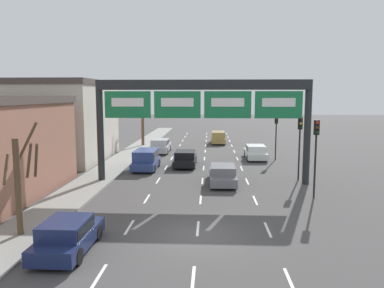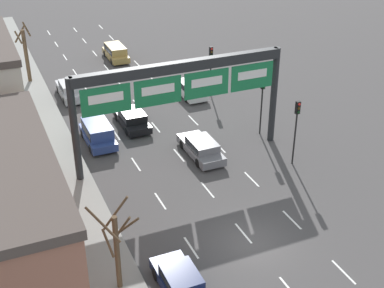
{
  "view_description": "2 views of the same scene",
  "coord_description": "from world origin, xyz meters",
  "views": [
    {
      "loc": [
        0.56,
        -16.12,
        6.27
      ],
      "look_at": [
        -0.65,
        8.64,
        3.07
      ],
      "focal_mm": 35.0,
      "sensor_mm": 36.0,
      "label": 1
    },
    {
      "loc": [
        -12.54,
        -20.64,
        19.3
      ],
      "look_at": [
        0.31,
        9.3,
        1.72
      ],
      "focal_mm": 50.0,
      "sensor_mm": 36.0,
      "label": 2
    }
  ],
  "objects": [
    {
      "name": "suv_gold",
      "position": [
        1.63,
        33.11,
        0.88
      ],
      "size": [
        1.85,
        4.72,
        1.58
      ],
      "color": "#A88947",
      "rests_on": "ground_plane"
    },
    {
      "name": "sidewalk_left",
      "position": [
        -8.0,
        0.0,
        0.07
      ],
      "size": [
        2.8,
        110.0,
        0.15
      ],
      "color": "gray",
      "rests_on": "ground_plane"
    },
    {
      "name": "traffic_light_far_end",
      "position": [
        7.19,
        11.73,
        3.36
      ],
      "size": [
        0.3,
        0.35,
        4.71
      ],
      "color": "black",
      "rests_on": "ground_plane"
    },
    {
      "name": "car_silver",
      "position": [
        -4.96,
        24.74,
        0.81
      ],
      "size": [
        1.97,
        4.76,
        1.52
      ],
      "color": "#B7B7BC",
      "rests_on": "ground_plane"
    },
    {
      "name": "traffic_light_mid_block",
      "position": [
        6.98,
        6.71,
        3.43
      ],
      "size": [
        0.3,
        0.35,
        4.82
      ],
      "color": "black",
      "rests_on": "ground_plane"
    },
    {
      "name": "suv_blue",
      "position": [
        -4.92,
        15.2,
        0.94
      ],
      "size": [
        1.97,
        4.51,
        1.69
      ],
      "color": "navy",
      "rests_on": "ground_plane"
    },
    {
      "name": "traffic_light_near_gantry",
      "position": [
        6.98,
        20.53,
        3.21
      ],
      "size": [
        0.3,
        0.35,
        4.48
      ],
      "color": "black",
      "rests_on": "ground_plane"
    },
    {
      "name": "car_navy",
      "position": [
        -5.15,
        -1.95,
        0.73
      ],
      "size": [
        1.83,
        4.14,
        1.37
      ],
      "color": "#19234C",
      "rests_on": "ground_plane"
    },
    {
      "name": "ground_plane",
      "position": [
        0.0,
        0.0,
        0.0
      ],
      "size": [
        220.0,
        220.0,
        0.0
      ],
      "primitive_type": "plane",
      "color": "#474444"
    },
    {
      "name": "tree_bare_closest",
      "position": [
        -7.84,
        -0.45,
        2.78
      ],
      "size": [
        2.5,
        2.49,
        5.18
      ],
      "color": "brown",
      "rests_on": "sidewalk_left"
    },
    {
      "name": "car_white",
      "position": [
        5.08,
        20.91,
        0.76
      ],
      "size": [
        1.94,
        4.71,
        1.41
      ],
      "color": "silver",
      "rests_on": "ground_plane"
    },
    {
      "name": "lane_dashes",
      "position": [
        -0.0,
        13.5,
        0.01
      ],
      "size": [
        6.72,
        67.0,
        0.01
      ],
      "color": "white",
      "rests_on": "ground_plane"
    },
    {
      "name": "car_grey",
      "position": [
        1.47,
        10.26,
        0.73
      ],
      "size": [
        1.89,
        4.87,
        1.35
      ],
      "color": "slate",
      "rests_on": "ground_plane"
    },
    {
      "name": "car_black",
      "position": [
        -1.67,
        16.91,
        0.75
      ],
      "size": [
        1.92,
        4.8,
        1.39
      ],
      "color": "black",
      "rests_on": "ground_plane"
    },
    {
      "name": "sign_gantry",
      "position": [
        0.0,
        10.42,
        5.8
      ],
      "size": [
        15.29,
        0.7,
        7.39
      ],
      "color": "#232628",
      "rests_on": "ground_plane"
    },
    {
      "name": "tree_bare_second",
      "position": [
        -7.87,
        29.99,
        3.04
      ],
      "size": [
        1.6,
        1.61,
        5.93
      ],
      "color": "brown",
      "rests_on": "sidewalk_left"
    }
  ]
}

